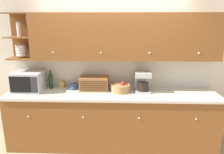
{
  "coord_description": "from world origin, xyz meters",
  "views": [
    {
      "loc": [
        0.12,
        -3.74,
        2.15
      ],
      "look_at": [
        0.0,
        -0.23,
        1.19
      ],
      "focal_mm": 35.0,
      "sensor_mm": 36.0,
      "label": 1
    }
  ],
  "objects_px": {
    "microwave": "(28,81)",
    "fruit_basket": "(121,88)",
    "wine_bottle": "(51,80)",
    "mug": "(62,84)",
    "coffee_maker": "(143,82)",
    "bowl_stack_on_counter": "(73,86)",
    "bread_box": "(94,83)"
  },
  "relations": [
    {
      "from": "microwave",
      "to": "fruit_basket",
      "type": "xyz_separation_m",
      "value": [
        1.55,
        -0.01,
        -0.1
      ]
    },
    {
      "from": "wine_bottle",
      "to": "fruit_basket",
      "type": "xyz_separation_m",
      "value": [
        1.22,
        -0.14,
        -0.08
      ]
    },
    {
      "from": "mug",
      "to": "coffee_maker",
      "type": "bearing_deg",
      "value": -6.77
    },
    {
      "from": "wine_bottle",
      "to": "coffee_maker",
      "type": "xyz_separation_m",
      "value": [
        1.58,
        -0.11,
        0.02
      ]
    },
    {
      "from": "microwave",
      "to": "bowl_stack_on_counter",
      "type": "bearing_deg",
      "value": 9.06
    },
    {
      "from": "mug",
      "to": "fruit_basket",
      "type": "height_order",
      "value": "fruit_basket"
    },
    {
      "from": "microwave",
      "to": "wine_bottle",
      "type": "distance_m",
      "value": 0.36
    },
    {
      "from": "bread_box",
      "to": "coffee_maker",
      "type": "height_order",
      "value": "coffee_maker"
    },
    {
      "from": "wine_bottle",
      "to": "coffee_maker",
      "type": "relative_size",
      "value": 0.97
    },
    {
      "from": "bowl_stack_on_counter",
      "to": "coffee_maker",
      "type": "distance_m",
      "value": 1.2
    },
    {
      "from": "microwave",
      "to": "coffee_maker",
      "type": "height_order",
      "value": "coffee_maker"
    },
    {
      "from": "mug",
      "to": "bowl_stack_on_counter",
      "type": "distance_m",
      "value": 0.23
    },
    {
      "from": "bowl_stack_on_counter",
      "to": "bread_box",
      "type": "distance_m",
      "value": 0.38
    },
    {
      "from": "bread_box",
      "to": "mug",
      "type": "bearing_deg",
      "value": 169.41
    },
    {
      "from": "bread_box",
      "to": "microwave",
      "type": "bearing_deg",
      "value": -175.7
    },
    {
      "from": "coffee_maker",
      "to": "bowl_stack_on_counter",
      "type": "bearing_deg",
      "value": 175.63
    },
    {
      "from": "mug",
      "to": "bread_box",
      "type": "xyz_separation_m",
      "value": [
        0.58,
        -0.11,
        0.06
      ]
    },
    {
      "from": "bread_box",
      "to": "fruit_basket",
      "type": "xyz_separation_m",
      "value": [
        0.45,
        -0.09,
        -0.05
      ]
    },
    {
      "from": "microwave",
      "to": "mug",
      "type": "relative_size",
      "value": 4.42
    },
    {
      "from": "microwave",
      "to": "mug",
      "type": "height_order",
      "value": "microwave"
    },
    {
      "from": "microwave",
      "to": "fruit_basket",
      "type": "bearing_deg",
      "value": -0.34
    },
    {
      "from": "bread_box",
      "to": "coffee_maker",
      "type": "bearing_deg",
      "value": -4.0
    },
    {
      "from": "wine_bottle",
      "to": "bowl_stack_on_counter",
      "type": "relative_size",
      "value": 1.82
    },
    {
      "from": "mug",
      "to": "fruit_basket",
      "type": "distance_m",
      "value": 1.06
    },
    {
      "from": "bowl_stack_on_counter",
      "to": "microwave",
      "type": "bearing_deg",
      "value": -170.94
    },
    {
      "from": "mug",
      "to": "coffee_maker",
      "type": "height_order",
      "value": "coffee_maker"
    },
    {
      "from": "wine_bottle",
      "to": "mug",
      "type": "bearing_deg",
      "value": 18.21
    },
    {
      "from": "mug",
      "to": "bread_box",
      "type": "bearing_deg",
      "value": -10.59
    },
    {
      "from": "microwave",
      "to": "bread_box",
      "type": "height_order",
      "value": "microwave"
    },
    {
      "from": "wine_bottle",
      "to": "bread_box",
      "type": "xyz_separation_m",
      "value": [
        0.76,
        -0.05,
        -0.03
      ]
    },
    {
      "from": "wine_bottle",
      "to": "mug",
      "type": "xyz_separation_m",
      "value": [
        0.18,
        0.06,
        -0.09
      ]
    },
    {
      "from": "wine_bottle",
      "to": "bread_box",
      "type": "height_order",
      "value": "wine_bottle"
    }
  ]
}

